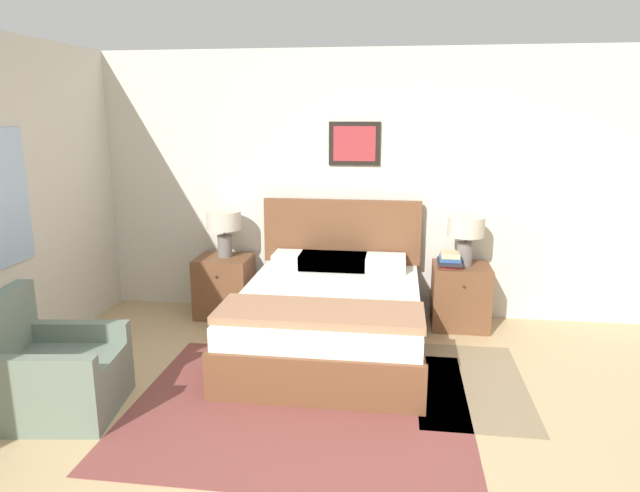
# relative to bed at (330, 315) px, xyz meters

# --- Properties ---
(wall_back) EXTENTS (7.64, 0.09, 2.60)m
(wall_back) POSITION_rel_bed_xyz_m (0.20, 1.03, 0.99)
(wall_back) COLOR beige
(wall_back) RESTS_ON ground_plane
(wall_left) EXTENTS (0.08, 5.34, 2.60)m
(wall_left) POSITION_rel_bed_xyz_m (-2.45, -0.49, 0.99)
(wall_left) COLOR beige
(wall_left) RESTS_ON ground_plane
(area_rug_main) EXTENTS (2.33, 1.94, 0.01)m
(area_rug_main) POSITION_rel_bed_xyz_m (-0.09, -1.01, -0.31)
(area_rug_main) COLOR brown
(area_rug_main) RESTS_ON ground_plane
(area_rug_bedside) EXTENTS (0.81, 1.44, 0.01)m
(area_rug_bedside) POSITION_rel_bed_xyz_m (1.13, -0.49, -0.31)
(area_rug_bedside) COLOR #897556
(area_rug_bedside) RESTS_ON ground_plane
(bed) EXTENTS (1.55, 1.98, 1.17)m
(bed) POSITION_rel_bed_xyz_m (0.00, 0.00, 0.00)
(bed) COLOR brown
(bed) RESTS_ON ground_plane
(armchair) EXTENTS (0.88, 0.81, 0.84)m
(armchair) POSITION_rel_bed_xyz_m (-1.75, -1.30, -0.04)
(armchair) COLOR slate
(armchair) RESTS_ON ground_plane
(nightstand_near_window) EXTENTS (0.53, 0.49, 0.60)m
(nightstand_near_window) POSITION_rel_bed_xyz_m (-1.16, 0.72, -0.01)
(nightstand_near_window) COLOR brown
(nightstand_near_window) RESTS_ON ground_plane
(nightstand_by_door) EXTENTS (0.53, 0.49, 0.60)m
(nightstand_by_door) POSITION_rel_bed_xyz_m (1.16, 0.72, -0.01)
(nightstand_by_door) COLOR brown
(nightstand_by_door) RESTS_ON ground_plane
(table_lamp_near_window) EXTENTS (0.34, 0.34, 0.46)m
(table_lamp_near_window) POSITION_rel_bed_xyz_m (-1.14, 0.74, 0.62)
(table_lamp_near_window) COLOR slate
(table_lamp_near_window) RESTS_ON nightstand_near_window
(table_lamp_by_door) EXTENTS (0.34, 0.34, 0.46)m
(table_lamp_by_door) POSITION_rel_bed_xyz_m (1.18, 0.74, 0.62)
(table_lamp_by_door) COLOR slate
(table_lamp_by_door) RESTS_ON nightstand_by_door
(book_thick_bottom) EXTENTS (0.20, 0.23, 0.03)m
(book_thick_bottom) POSITION_rel_bed_xyz_m (1.04, 0.67, 0.31)
(book_thick_bottom) COLOR #B7332D
(book_thick_bottom) RESTS_ON nightstand_by_door
(book_hardcover_middle) EXTENTS (0.22, 0.28, 0.03)m
(book_hardcover_middle) POSITION_rel_bed_xyz_m (1.04, 0.67, 0.34)
(book_hardcover_middle) COLOR #232328
(book_hardcover_middle) RESTS_ON book_thick_bottom
(book_novel_upper) EXTENTS (0.20, 0.21, 0.04)m
(book_novel_upper) POSITION_rel_bed_xyz_m (1.04, 0.67, 0.37)
(book_novel_upper) COLOR #335693
(book_novel_upper) RESTS_ON book_hardcover_middle
(book_slim_near_top) EXTENTS (0.17, 0.22, 0.04)m
(book_slim_near_top) POSITION_rel_bed_xyz_m (1.04, 0.67, 0.41)
(book_slim_near_top) COLOR beige
(book_slim_near_top) RESTS_ON book_novel_upper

